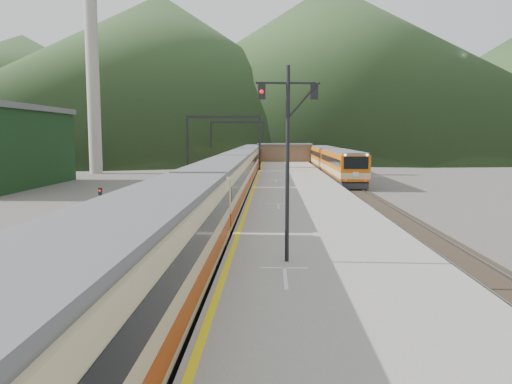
{
  "coord_description": "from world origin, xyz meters",
  "views": [
    {
      "loc": [
        3.36,
        -9.16,
        5.42
      ],
      "look_at": [
        2.41,
        21.05,
        2.0
      ],
      "focal_mm": 35.0,
      "sensor_mm": 36.0,
      "label": 1
    }
  ],
  "objects_px": {
    "main_train": "(240,168)",
    "worker": "(42,266)",
    "signal_mast": "(288,143)",
    "second_train": "(332,161)"
  },
  "relations": [
    {
      "from": "signal_mast",
      "to": "worker",
      "type": "distance_m",
      "value": 9.59
    },
    {
      "from": "signal_mast",
      "to": "worker",
      "type": "relative_size",
      "value": 3.87
    },
    {
      "from": "main_train",
      "to": "worker",
      "type": "relative_size",
      "value": 58.01
    },
    {
      "from": "signal_mast",
      "to": "worker",
      "type": "xyz_separation_m",
      "value": [
        -8.57,
        -0.53,
        -4.27
      ]
    },
    {
      "from": "worker",
      "to": "signal_mast",
      "type": "bearing_deg",
      "value": -147.45
    },
    {
      "from": "second_train",
      "to": "signal_mast",
      "type": "bearing_deg",
      "value": -98.54
    },
    {
      "from": "main_train",
      "to": "second_train",
      "type": "bearing_deg",
      "value": 52.13
    },
    {
      "from": "main_train",
      "to": "signal_mast",
      "type": "bearing_deg",
      "value": -83.76
    },
    {
      "from": "main_train",
      "to": "worker",
      "type": "bearing_deg",
      "value": -97.32
    },
    {
      "from": "main_train",
      "to": "signal_mast",
      "type": "xyz_separation_m",
      "value": [
        3.91,
        -35.78,
        3.11
      ]
    }
  ]
}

